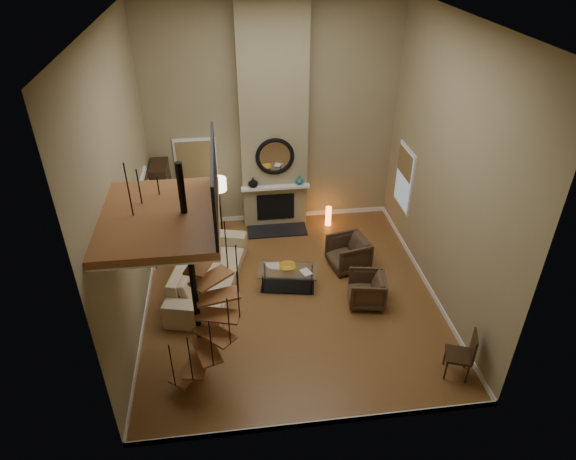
{
  "coord_description": "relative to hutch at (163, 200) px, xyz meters",
  "views": [
    {
      "loc": [
        -1.12,
        -8.22,
        6.92
      ],
      "look_at": [
        0.0,
        0.4,
        1.4
      ],
      "focal_mm": 31.4,
      "sensor_mm": 36.0,
      "label": 1
    }
  ],
  "objects": [
    {
      "name": "right_wall",
      "position": [
        5.75,
        -2.83,
        1.8
      ],
      "size": [
        0.02,
        6.5,
        5.5
      ],
      "primitive_type": "cube",
      "color": "#958660",
      "rests_on": "ground"
    },
    {
      "name": "ground",
      "position": [
        2.75,
        -2.83,
        -0.95
      ],
      "size": [
        6.0,
        6.5,
        0.01
      ],
      "primitive_type": "cube",
      "color": "olive",
      "rests_on": "ground"
    },
    {
      "name": "sofa",
      "position": [
        1.05,
        -2.28,
        -0.55
      ],
      "size": [
        1.81,
        3.08,
        0.84
      ],
      "primitive_type": "imported",
      "rotation": [
        0.0,
        0.0,
        1.32
      ],
      "color": "#C7B18A",
      "rests_on": "ground"
    },
    {
      "name": "entry_door",
      "position": [
        -0.2,
        -1.03,
        0.1
      ],
      "size": [
        0.1,
        1.05,
        2.16
      ],
      "color": "white",
      "rests_on": "ground"
    },
    {
      "name": "back_wall",
      "position": [
        2.75,
        0.42,
        1.8
      ],
      "size": [
        6.0,
        0.02,
        5.5
      ],
      "primitive_type": "cube",
      "color": "#958660",
      "rests_on": "ground"
    },
    {
      "name": "window_right",
      "position": [
        5.73,
        -0.83,
        0.68
      ],
      "size": [
        0.06,
        1.02,
        1.52
      ],
      "color": "white",
      "rests_on": "right_wall"
    },
    {
      "name": "baseboard_front",
      "position": [
        2.75,
        -6.07,
        -0.89
      ],
      "size": [
        6.0,
        0.02,
        0.12
      ],
      "primitive_type": "cube",
      "color": "white",
      "rests_on": "ground"
    },
    {
      "name": "firebox",
      "position": [
        2.75,
        0.03,
        -0.4
      ],
      "size": [
        0.95,
        0.02,
        0.72
      ],
      "primitive_type": "cube",
      "color": "black",
      "rests_on": "chimney_breast"
    },
    {
      "name": "armchair_near",
      "position": [
        4.27,
        -1.94,
        -0.6
      ],
      "size": [
        0.99,
        0.97,
        0.76
      ],
      "primitive_type": "imported",
      "rotation": [
        0.0,
        0.0,
        -1.36
      ],
      "color": "#453120",
      "rests_on": "ground"
    },
    {
      "name": "front_wall",
      "position": [
        2.75,
        -6.08,
        1.8
      ],
      "size": [
        6.0,
        0.02,
        5.5
      ],
      "primitive_type": "cube",
      "color": "#958660",
      "rests_on": "ground"
    },
    {
      "name": "side_chair",
      "position": [
        5.43,
        -5.35,
        -0.42
      ],
      "size": [
        0.56,
        0.55,
        0.95
      ],
      "color": "#311F10",
      "rests_on": "ground"
    },
    {
      "name": "armchair_far",
      "position": [
        4.34,
        -3.28,
        -0.6
      ],
      "size": [
        0.86,
        0.84,
        0.67
      ],
      "primitive_type": "imported",
      "rotation": [
        0.0,
        0.0,
        -1.75
      ],
      "color": "#453120",
      "rests_on": "ground"
    },
    {
      "name": "coffee_table",
      "position": [
        2.73,
        -2.53,
        -0.67
      ],
      "size": [
        1.34,
        0.85,
        0.46
      ],
      "color": "silver",
      "rests_on": "ground"
    },
    {
      "name": "baseboard_right",
      "position": [
        5.74,
        -2.83,
        -0.89
      ],
      "size": [
        0.02,
        6.5,
        0.12
      ],
      "primitive_type": "cube",
      "color": "white",
      "rests_on": "ground"
    },
    {
      "name": "hutch",
      "position": [
        0.0,
        0.0,
        0.0
      ],
      "size": [
        0.41,
        0.87,
        1.94
      ],
      "primitive_type": "cube",
      "color": "#311F10",
      "rests_on": "ground"
    },
    {
      "name": "bowl",
      "position": [
        2.73,
        -2.48,
        -0.45
      ],
      "size": [
        0.35,
        0.35,
        0.09
      ],
      "primitive_type": "imported",
      "color": "gold",
      "rests_on": "coffee_table"
    },
    {
      "name": "baseboard_left",
      "position": [
        -0.24,
        -2.83,
        -0.89
      ],
      "size": [
        0.02,
        6.5,
        0.12
      ],
      "primitive_type": "cube",
      "color": "white",
      "rests_on": "ground"
    },
    {
      "name": "hearth",
      "position": [
        2.75,
        -0.26,
        -0.93
      ],
      "size": [
        1.5,
        0.6,
        0.04
      ],
      "primitive_type": "cube",
      "color": "black",
      "rests_on": "ground"
    },
    {
      "name": "left_wall",
      "position": [
        -0.25,
        -2.83,
        1.8
      ],
      "size": [
        0.02,
        6.5,
        5.5
      ],
      "primitive_type": "cube",
      "color": "#958660",
      "rests_on": "ground"
    },
    {
      "name": "vase_right",
      "position": [
        3.35,
        -0.01,
        0.33
      ],
      "size": [
        0.2,
        0.2,
        0.21
      ],
      "primitive_type": "imported",
      "color": "#1A5B5D",
      "rests_on": "mantel"
    },
    {
      "name": "book",
      "position": [
        3.08,
        -2.68,
        -0.49
      ],
      "size": [
        0.27,
        0.31,
        0.02
      ],
      "primitive_type": "imported",
      "rotation": [
        0.0,
        0.0,
        0.38
      ],
      "color": "gray",
      "rests_on": "coffee_table"
    },
    {
      "name": "window_back",
      "position": [
        0.85,
        0.39,
        0.67
      ],
      "size": [
        1.02,
        0.06,
        1.52
      ],
      "color": "white",
      "rests_on": "back_wall"
    },
    {
      "name": "ceiling",
      "position": [
        2.75,
        -2.83,
        4.54
      ],
      "size": [
        6.0,
        6.5,
        0.01
      ],
      "primitive_type": "cube",
      "color": "silver",
      "rests_on": "back_wall"
    },
    {
      "name": "vase_left",
      "position": [
        2.2,
        -0.01,
        0.35
      ],
      "size": [
        0.24,
        0.24,
        0.25
      ],
      "primitive_type": "imported",
      "color": "black",
      "rests_on": "mantel"
    },
    {
      "name": "mirror_disc",
      "position": [
        2.75,
        0.02,
        1.0
      ],
      "size": [
        0.8,
        0.01,
        0.8
      ],
      "primitive_type": "cylinder",
      "rotation": [
        1.57,
        0.0,
        0.0
      ],
      "color": "white",
      "rests_on": "chimney_breast"
    },
    {
      "name": "loft",
      "position": [
        0.71,
        -4.63,
        2.29
      ],
      "size": [
        1.7,
        2.2,
        1.09
      ],
      "color": "#965B31",
      "rests_on": "left_wall"
    },
    {
      "name": "mantel",
      "position": [
        2.75,
        -0.05,
        0.2
      ],
      "size": [
        1.7,
        0.18,
        0.06
      ],
      "primitive_type": "cube",
      "color": "white",
      "rests_on": "chimney_breast"
    },
    {
      "name": "mirror_frame",
      "position": [
        2.75,
        0.01,
        1.0
      ],
      "size": [
        0.94,
        0.1,
        0.94
      ],
      "primitive_type": "torus",
      "rotation": [
        1.57,
        0.0,
        0.0
      ],
      "color": "black",
      "rests_on": "chimney_breast"
    },
    {
      "name": "baseboard_back",
      "position": [
        2.75,
        0.41,
        -0.89
      ],
      "size": [
        6.0,
        0.02,
        0.12
      ],
      "primitive_type": "cube",
      "color": "white",
      "rests_on": "ground"
    },
    {
      "name": "floor_lamp",
      "position": [
        1.37,
        -0.49,
        0.46
      ],
      "size": [
        0.37,
        0.37,
        1.7
      ],
      "color": "black",
      "rests_on": "ground"
    },
    {
      "name": "spiral_stair",
      "position": [
        0.97,
        -4.62,
        0.83
      ],
      "size": [
        1.47,
        1.47,
        4.06
      ],
      "color": "black",
      "rests_on": "ground"
    },
    {
      "name": "accent_lamp",
      "position": [
        4.11,
        -0.11,
        -0.7
      ],
      "size": [
        0.15,
        0.15,
        0.53
      ],
      "primitive_type": "cylinder",
      "color": "orange",
      "rests_on": "ground"
    },
    {
      "name": "chimney_breast",
      "position": [
        2.75,
        0.23,
        1.8
      ],
      "size": [
        1.6,
        0.38,
        5.5
      ],
      "primitive_type": "cube",
      "color": "#92855F",
      "rests_on": "ground"
    }
  ]
}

